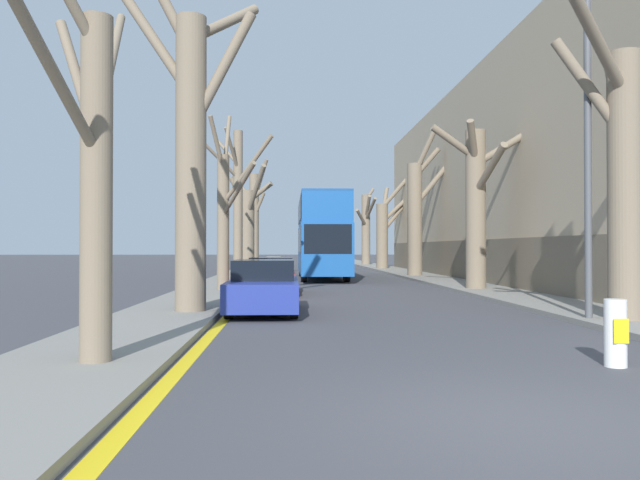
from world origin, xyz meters
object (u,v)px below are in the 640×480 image
street_tree_left_5 (254,218)px  street_tree_right_3 (385,229)px  street_tree_left_1 (190,142)px  parked_car_1 (272,277)px  parked_car_0 (264,287)px  street_tree_left_3 (237,201)px  traffic_bollard (615,333)px  lamp_post (583,132)px  street_tree_left_2 (225,211)px  street_tree_left_4 (248,226)px  street_tree_right_1 (478,201)px  double_decker_bus (322,233)px  street_tree_right_4 (366,227)px  street_tree_right_0 (628,162)px  street_tree_left_0 (91,148)px  street_tree_right_2 (417,213)px

street_tree_left_5 → street_tree_right_3: size_ratio=1.14×
street_tree_left_1 → street_tree_left_5: size_ratio=1.19×
parked_car_1 → parked_car_0: bearing=-90.0°
street_tree_left_3 → traffic_bollard: 23.55m
street_tree_left_1 → lamp_post: street_tree_left_1 is taller
street_tree_left_2 → street_tree_left_3: size_ratio=0.93×
street_tree_left_4 → street_tree_right_1: bearing=-56.0°
street_tree_left_4 → double_decker_bus: 6.13m
street_tree_right_3 → traffic_bollard: size_ratio=7.48×
street_tree_left_4 → street_tree_right_4: size_ratio=0.87×
street_tree_left_3 → parked_car_0: size_ratio=1.73×
street_tree_right_3 → double_decker_bus: size_ratio=0.67×
street_tree_left_5 → street_tree_right_3: bearing=9.0°
street_tree_right_0 → traffic_bollard: bearing=-120.9°
street_tree_left_1 → street_tree_left_3: (-0.13, 15.12, -0.31)m
street_tree_right_1 → street_tree_right_3: bearing=89.9°
street_tree_left_0 → street_tree_left_1: street_tree_left_1 is taller
street_tree_right_2 → lamp_post: (-0.69, -21.58, 0.60)m
street_tree_right_4 → street_tree_left_1: bearing=-102.7°
parked_car_1 → street_tree_left_3: bearing=103.8°
street_tree_right_1 → parked_car_1: (-7.89, -0.84, -2.86)m
street_tree_right_2 → street_tree_left_4: bearing=163.0°
street_tree_left_5 → double_decker_bus: 12.95m
street_tree_left_1 → street_tree_left_4: (-0.05, 22.52, -1.32)m
street_tree_right_2 → parked_car_1: bearing=-122.6°
street_tree_right_2 → street_tree_left_3: bearing=-155.8°
street_tree_right_2 → double_decker_bus: bearing=-165.9°
street_tree_left_0 → parked_car_1: (2.08, 14.06, -2.42)m
street_tree_left_3 → street_tree_right_0: 20.20m
street_tree_left_5 → street_tree_right_2: street_tree_right_2 is taller
street_tree_right_4 → street_tree_left_2: bearing=-105.3°
parked_car_1 → lamp_post: 12.27m
street_tree_left_1 → street_tree_right_0: street_tree_left_1 is taller
double_decker_bus → street_tree_left_0: bearing=-100.2°
street_tree_right_2 → parked_car_0: size_ratio=1.95×
street_tree_right_0 → parked_car_0: bearing=159.4°
street_tree_left_5 → traffic_bollard: street_tree_left_5 is taller
street_tree_left_3 → parked_car_1: street_tree_left_3 is taller
street_tree_left_2 → lamp_post: 13.34m
parked_car_0 → parked_car_1: parked_car_0 is taller
street_tree_left_3 → street_tree_right_1: street_tree_left_3 is taller
street_tree_right_1 → traffic_bollard: bearing=-99.9°
street_tree_left_0 → street_tree_left_5: 37.14m
lamp_post → double_decker_bus: bearing=103.3°
street_tree_left_4 → parked_car_1: 15.61m
parked_car_1 → street_tree_left_2: bearing=161.9°
parked_car_0 → parked_car_1: size_ratio=1.02×
street_tree_left_5 → street_tree_right_4: (9.82, 12.60, -0.16)m
street_tree_right_1 → street_tree_right_2: bearing=90.0°
street_tree_left_2 → parked_car_1: (1.74, -0.57, -2.42)m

